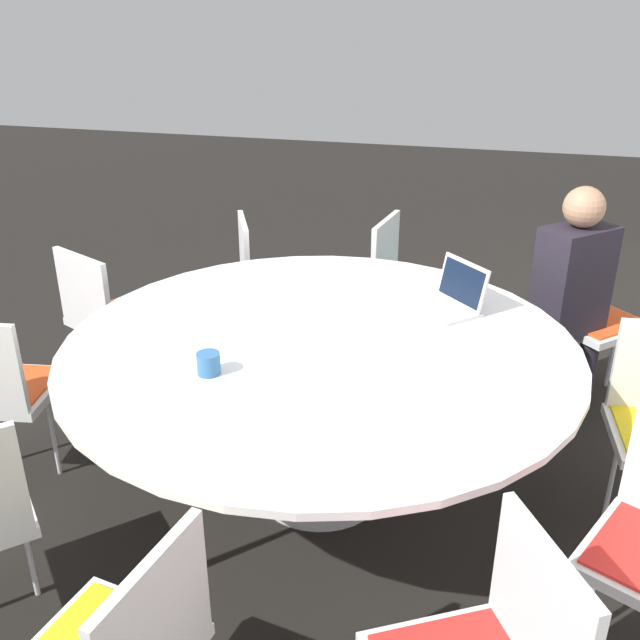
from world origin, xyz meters
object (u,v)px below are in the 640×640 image
chair_2 (267,275)px  chair_3 (108,311)px  chair_1 (405,278)px  coffee_cup (209,363)px  handbag (172,331)px  laptop (452,297)px  chair_0 (588,306)px  person_0 (574,286)px

chair_2 → chair_3: bearing=-67.2°
chair_1 → chair_3: 1.69m
coffee_cup → handbag: 1.82m
chair_2 → coffee_cup: (1.60, 0.32, 0.28)m
chair_1 → laptop: 1.02m
chair_2 → chair_3: (0.71, -0.64, 0.00)m
chair_3 → laptop: laptop is taller
chair_0 → chair_3: (0.72, -2.46, 0.00)m
chair_1 → laptop: size_ratio=2.35×
laptop → person_0: bearing=88.9°
chair_2 → coffee_cup: chair_2 is taller
laptop → handbag: size_ratio=1.01×
chair_1 → coffee_cup: size_ratio=9.72×
chair_2 → laptop: (0.76, 1.14, 0.29)m
chair_3 → laptop: size_ratio=2.35×
chair_1 → laptop: laptop is taller
chair_1 → laptop: (0.91, 0.34, 0.29)m
chair_3 → person_0: size_ratio=0.71×
chair_2 → handbag: (0.15, -0.58, -0.37)m
chair_3 → coffee_cup: (0.89, 0.97, 0.28)m
chair_0 → chair_1: same height
laptop → coffee_cup: size_ratio=4.14×
chair_2 → person_0: (0.22, 1.71, 0.20)m
chair_3 → laptop: 1.81m
chair_1 → chair_3: size_ratio=1.00×
chair_3 → person_0: person_0 is taller
chair_2 → handbag: size_ratio=2.37×
laptop → handbag: bearing=-154.0°
person_0 → laptop: person_0 is taller
chair_2 → person_0: size_ratio=0.71×
chair_2 → handbag: bearing=-100.2°
chair_2 → chair_3: same height
chair_2 → chair_3: size_ratio=1.00×
chair_3 → chair_2: bearing=72.8°
chair_0 → coffee_cup: bearing=2.3°
chair_0 → chair_2: bearing=-44.5°
person_0 → laptop: size_ratio=3.31×
chair_1 → chair_2: bearing=-70.3°
chair_0 → person_0: (0.23, -0.11, 0.20)m
chair_2 → laptop: laptop is taller
person_0 → handbag: (-0.07, -2.28, -0.56)m
chair_1 → handbag: chair_1 is taller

